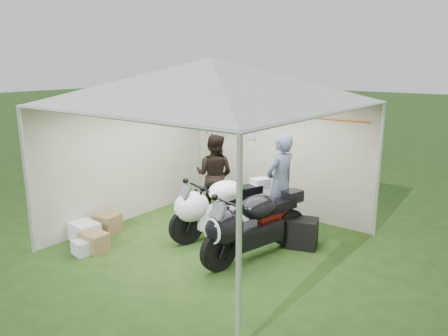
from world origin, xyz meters
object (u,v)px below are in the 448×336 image
at_px(person_blue_jacket, 280,184).
at_px(crate_2, 82,247).
at_px(motorcycle_white, 218,205).
at_px(person_dark_jacket, 214,175).
at_px(crate_3, 94,241).
at_px(motorcycle_black, 250,224).
at_px(paddock_stand, 292,234).
at_px(crate_0, 85,232).
at_px(equipment_box, 302,233).
at_px(canopy_tent, 212,86).
at_px(crate_1, 108,223).

bearing_deg(person_blue_jacket, crate_2, -26.26).
distance_m(motorcycle_white, person_dark_jacket, 1.18).
bearing_deg(crate_3, crate_2, -96.26).
xyz_separation_m(motorcycle_black, crate_2, (-2.17, -1.47, -0.46)).
distance_m(paddock_stand, crate_3, 3.21).
height_order(motorcycle_white, motorcycle_black, motorcycle_black).
bearing_deg(crate_0, person_blue_jacket, 44.70).
height_order(motorcycle_black, person_dark_jacket, person_dark_jacket).
bearing_deg(crate_3, equipment_box, 40.09).
height_order(canopy_tent, crate_0, canopy_tent).
bearing_deg(person_dark_jacket, equipment_box, 153.27).
height_order(canopy_tent, crate_1, canopy_tent).
bearing_deg(motorcycle_white, crate_2, -104.04).
xyz_separation_m(person_dark_jacket, crate_2, (-0.45, -2.73, -0.69)).
bearing_deg(crate_3, person_blue_jacket, 52.14).
bearing_deg(motorcycle_white, crate_3, -106.72).
bearing_deg(motorcycle_white, person_dark_jacket, 151.04).
distance_m(canopy_tent, equipment_box, 2.76).
xyz_separation_m(canopy_tent, crate_3, (-1.31, -1.40, -2.43)).
distance_m(canopy_tent, motorcycle_black, 2.18).
height_order(motorcycle_black, crate_2, motorcycle_black).
distance_m(equipment_box, crate_2, 3.50).
bearing_deg(motorcycle_white, crate_1, -128.45).
distance_m(equipment_box, crate_1, 3.37).
bearing_deg(crate_0, paddock_stand, 36.02).
xyz_separation_m(motorcycle_white, person_dark_jacket, (-0.77, 0.86, 0.24)).
distance_m(person_blue_jacket, crate_1, 3.10).
bearing_deg(crate_1, crate_2, -63.08).
bearing_deg(crate_3, canopy_tent, 46.89).
bearing_deg(canopy_tent, person_blue_jacket, 60.19).
relative_size(person_dark_jacket, crate_3, 3.63).
bearing_deg(motorcycle_black, crate_2, -133.12).
bearing_deg(crate_3, paddock_stand, 42.63).
distance_m(canopy_tent, person_dark_jacket, 2.28).
bearing_deg(crate_1, equipment_box, 27.14).
xyz_separation_m(person_blue_jacket, crate_3, (-1.93, -2.48, -0.74)).
xyz_separation_m(equipment_box, crate_2, (-2.58, -2.36, -0.13)).
bearing_deg(paddock_stand, equipment_box, -4.97).
xyz_separation_m(canopy_tent, crate_2, (-1.33, -1.61, -2.47)).
bearing_deg(crate_0, canopy_tent, 35.80).
relative_size(paddock_stand, crate_2, 1.52).
distance_m(person_dark_jacket, equipment_box, 2.23).
bearing_deg(paddock_stand, crate_0, -143.98).
height_order(motorcycle_black, paddock_stand, motorcycle_black).
bearing_deg(crate_1, crate_3, -54.35).
bearing_deg(equipment_box, crate_2, -137.53).
relative_size(person_blue_jacket, crate_1, 4.80).
relative_size(motorcycle_white, equipment_box, 4.12).
xyz_separation_m(canopy_tent, paddock_stand, (1.05, 0.78, -2.41)).
xyz_separation_m(motorcycle_black, equipment_box, (0.41, 0.90, -0.33)).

